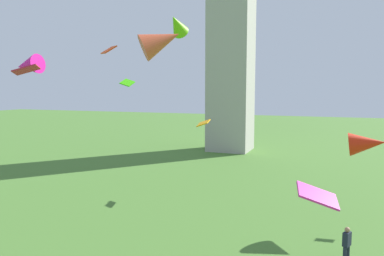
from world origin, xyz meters
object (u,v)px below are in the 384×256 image
kite_flying_5 (26,70)px  kite_flying_8 (161,41)px  kite_flying_10 (204,123)px  kite_flying_0 (127,83)px  kite_flying_2 (28,65)px  kite_flying_9 (177,25)px  kite_flying_1 (317,195)px  kite_flying_7 (109,50)px  kite_flying_3 (367,143)px  person_3 (347,243)px

kite_flying_5 → kite_flying_8: kite_flying_8 is taller
kite_flying_10 → kite_flying_0: bearing=-107.0°
kite_flying_2 → kite_flying_8: size_ratio=0.73×
kite_flying_10 → kite_flying_9: bearing=-50.6°
kite_flying_2 → kite_flying_8: (10.81, -2.55, 0.74)m
kite_flying_8 → kite_flying_9: kite_flying_9 is taller
kite_flying_0 → kite_flying_8: bearing=31.8°
kite_flying_1 → kite_flying_9: bearing=119.2°
kite_flying_7 → kite_flying_10: (6.17, 4.43, -5.82)m
kite_flying_3 → kite_flying_7: kite_flying_7 is taller
person_3 → kite_flying_2: (-19.43, -0.29, 9.04)m
kite_flying_1 → kite_flying_8: bearing=162.3°
kite_flying_0 → kite_flying_7: (1.83, -5.68, 2.40)m
kite_flying_7 → kite_flying_5: bearing=-39.9°
person_3 → kite_flying_10: size_ratio=1.22×
kite_flying_0 → kite_flying_1: (17.64, -14.34, -5.04)m
kite_flying_9 → kite_flying_10: (1.61, 1.77, -7.86)m
kite_flying_5 → kite_flying_8: (7.36, 1.04, 1.27)m
kite_flying_0 → kite_flying_1: bearing=46.3°
kite_flying_1 → kite_flying_3: kite_flying_3 is taller
kite_flying_10 → kite_flying_1: bearing=28.3°
kite_flying_5 → kite_flying_10: size_ratio=0.99×
kite_flying_0 → kite_flying_1: 23.29m
kite_flying_5 → kite_flying_8: bearing=-22.4°
kite_flying_0 → kite_flying_9: kite_flying_9 is taller
person_3 → kite_flying_3: 7.21m
kite_flying_1 → kite_flying_5: bearing=167.4°
person_3 → kite_flying_10: 15.57m
kite_flying_0 → kite_flying_5: size_ratio=1.05×
kite_flying_1 → kite_flying_8: (-7.29, 0.26, 6.70)m
person_3 → kite_flying_1: kite_flying_1 is taller
kite_flying_7 → kite_flying_10: kite_flying_7 is taller
kite_flying_9 → kite_flying_8: bearing=-68.8°
kite_flying_0 → kite_flying_9: bearing=60.1°
kite_flying_1 → kite_flying_2: size_ratio=0.94×
kite_flying_3 → kite_flying_10: 12.84m
kite_flying_5 → kite_flying_7: kite_flying_7 is taller
kite_flying_3 → kite_flying_7: bearing=92.9°
kite_flying_2 → kite_flying_9: bearing=142.9°
kite_flying_1 → kite_flying_0: bearing=125.3°
kite_flying_2 → kite_flying_5: (3.45, -3.59, -0.53)m
kite_flying_3 → kite_flying_10: size_ratio=1.53×
kite_flying_2 → kite_flying_10: kite_flying_2 is taller
person_3 → kite_flying_7: (-17.15, 5.56, 10.52)m
kite_flying_5 → kite_flying_10: bearing=39.7°
kite_flying_5 → kite_flying_7: bearing=66.6°
kite_flying_3 → kite_flying_10: (-12.11, 4.24, 0.50)m
kite_flying_3 → kite_flying_7: size_ratio=1.25×
kite_flying_2 → kite_flying_7: bearing=160.3°
kite_flying_5 → kite_flying_9: bearing=43.9°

